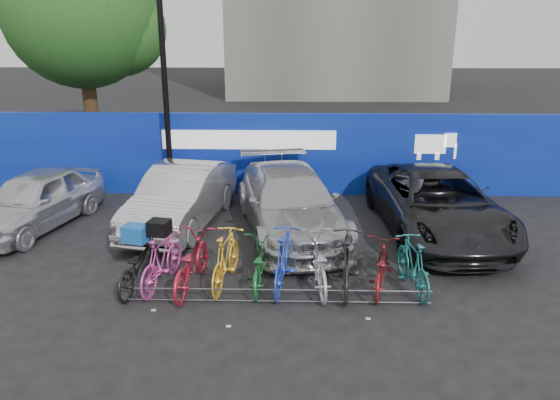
{
  "coord_description": "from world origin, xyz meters",
  "views": [
    {
      "loc": [
        0.27,
        -9.46,
        4.95
      ],
      "look_at": [
        -0.01,
        2.0,
        1.13
      ],
      "focal_mm": 35.0,
      "sensor_mm": 36.0,
      "label": 1
    }
  ],
  "objects_px": {
    "car_0": "(35,200)",
    "car_2": "(290,202)",
    "lamppost": "(165,84)",
    "car_3": "(437,203)",
    "bike_0": "(139,264)",
    "bike_6": "(317,263)",
    "bike_8": "(381,268)",
    "bike_9": "(413,265)",
    "bike_1": "(162,261)",
    "bike_7": "(347,262)",
    "bike_3": "(226,259)",
    "bike_2": "(191,263)",
    "bike_rack": "(277,296)",
    "tree": "(88,15)",
    "car_1": "(181,197)",
    "bike_4": "(258,265)",
    "bike_5": "(284,260)"
  },
  "relations": [
    {
      "from": "bike_0",
      "to": "bike_6",
      "type": "bearing_deg",
      "value": -169.63
    },
    {
      "from": "car_2",
      "to": "lamppost",
      "type": "bearing_deg",
      "value": 132.54
    },
    {
      "from": "car_3",
      "to": "bike_2",
      "type": "relative_size",
      "value": 2.72
    },
    {
      "from": "car_3",
      "to": "bike_4",
      "type": "height_order",
      "value": "car_3"
    },
    {
      "from": "bike_1",
      "to": "bike_2",
      "type": "distance_m",
      "value": 0.57
    },
    {
      "from": "bike_4",
      "to": "bike_5",
      "type": "bearing_deg",
      "value": 179.14
    },
    {
      "from": "car_0",
      "to": "bike_6",
      "type": "distance_m",
      "value": 7.51
    },
    {
      "from": "bike_8",
      "to": "car_2",
      "type": "bearing_deg",
      "value": -46.37
    },
    {
      "from": "bike_6",
      "to": "lamppost",
      "type": "bearing_deg",
      "value": -59.45
    },
    {
      "from": "car_3",
      "to": "bike_3",
      "type": "relative_size",
      "value": 2.97
    },
    {
      "from": "bike_1",
      "to": "bike_7",
      "type": "height_order",
      "value": "bike_7"
    },
    {
      "from": "tree",
      "to": "lamppost",
      "type": "height_order",
      "value": "tree"
    },
    {
      "from": "car_3",
      "to": "bike_0",
      "type": "distance_m",
      "value": 7.06
    },
    {
      "from": "car_2",
      "to": "bike_0",
      "type": "height_order",
      "value": "car_2"
    },
    {
      "from": "bike_7",
      "to": "bike_1",
      "type": "bearing_deg",
      "value": 4.03
    },
    {
      "from": "bike_7",
      "to": "bike_8",
      "type": "xyz_separation_m",
      "value": [
        0.66,
        0.04,
        -0.12
      ]
    },
    {
      "from": "bike_2",
      "to": "bike_4",
      "type": "xyz_separation_m",
      "value": [
        1.29,
        0.09,
        -0.07
      ]
    },
    {
      "from": "bike_rack",
      "to": "bike_9",
      "type": "relative_size",
      "value": 3.2
    },
    {
      "from": "car_0",
      "to": "bike_7",
      "type": "bearing_deg",
      "value": -8.86
    },
    {
      "from": "car_0",
      "to": "bike_1",
      "type": "xyz_separation_m",
      "value": [
        3.86,
        -3.1,
        -0.17
      ]
    },
    {
      "from": "car_1",
      "to": "bike_7",
      "type": "distance_m",
      "value": 5.09
    },
    {
      "from": "bike_1",
      "to": "bike_5",
      "type": "relative_size",
      "value": 0.94
    },
    {
      "from": "bike_9",
      "to": "car_1",
      "type": "bearing_deg",
      "value": -41.74
    },
    {
      "from": "tree",
      "to": "bike_9",
      "type": "bearing_deg",
      "value": -47.13
    },
    {
      "from": "bike_6",
      "to": "bike_9",
      "type": "relative_size",
      "value": 1.11
    },
    {
      "from": "bike_rack",
      "to": "car_2",
      "type": "height_order",
      "value": "car_2"
    },
    {
      "from": "bike_rack",
      "to": "car_3",
      "type": "bearing_deg",
      "value": 43.58
    },
    {
      "from": "lamppost",
      "to": "car_0",
      "type": "distance_m",
      "value": 4.48
    },
    {
      "from": "lamppost",
      "to": "bike_5",
      "type": "xyz_separation_m",
      "value": [
        3.31,
        -5.33,
        -2.7
      ]
    },
    {
      "from": "tree",
      "to": "bike_6",
      "type": "bearing_deg",
      "value": -52.99
    },
    {
      "from": "car_0",
      "to": "bike_rack",
      "type": "bearing_deg",
      "value": -17.22
    },
    {
      "from": "bike_0",
      "to": "lamppost",
      "type": "bearing_deg",
      "value": -75.41
    },
    {
      "from": "bike_8",
      "to": "lamppost",
      "type": "bearing_deg",
      "value": -33.34
    },
    {
      "from": "car_0",
      "to": "bike_4",
      "type": "distance_m",
      "value": 6.49
    },
    {
      "from": "car_0",
      "to": "bike_1",
      "type": "height_order",
      "value": "car_0"
    },
    {
      "from": "bike_1",
      "to": "bike_6",
      "type": "bearing_deg",
      "value": -167.33
    },
    {
      "from": "bike_1",
      "to": "bike_5",
      "type": "xyz_separation_m",
      "value": [
        2.35,
        0.02,
        0.04
      ]
    },
    {
      "from": "lamppost",
      "to": "car_3",
      "type": "height_order",
      "value": "lamppost"
    },
    {
      "from": "bike_rack",
      "to": "car_0",
      "type": "distance_m",
      "value": 7.17
    },
    {
      "from": "car_0",
      "to": "bike_7",
      "type": "distance_m",
      "value": 8.05
    },
    {
      "from": "car_0",
      "to": "car_2",
      "type": "xyz_separation_m",
      "value": [
        6.31,
        -0.2,
        0.06
      ]
    },
    {
      "from": "car_0",
      "to": "bike_8",
      "type": "relative_size",
      "value": 2.4
    },
    {
      "from": "lamppost",
      "to": "bike_rack",
      "type": "relative_size",
      "value": 1.09
    },
    {
      "from": "bike_1",
      "to": "bike_0",
      "type": "bearing_deg",
      "value": 19.71
    },
    {
      "from": "tree",
      "to": "bike_3",
      "type": "bearing_deg",
      "value": -59.88
    },
    {
      "from": "bike_0",
      "to": "bike_8",
      "type": "xyz_separation_m",
      "value": [
        4.63,
        0.03,
        -0.03
      ]
    },
    {
      "from": "bike_rack",
      "to": "bike_6",
      "type": "bearing_deg",
      "value": 41.47
    },
    {
      "from": "bike_4",
      "to": "car_1",
      "type": "bearing_deg",
      "value": -56.23
    },
    {
      "from": "car_0",
      "to": "car_3",
      "type": "height_order",
      "value": "car_3"
    },
    {
      "from": "bike_8",
      "to": "bike_9",
      "type": "xyz_separation_m",
      "value": [
        0.6,
        -0.01,
        0.07
      ]
    }
  ]
}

